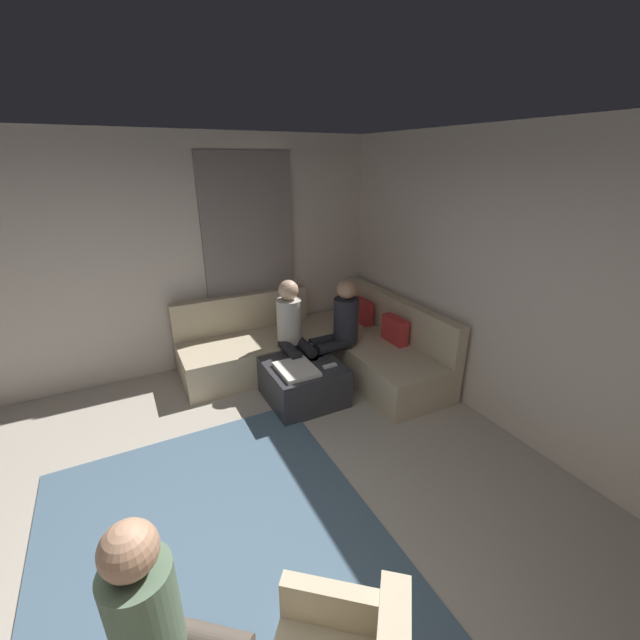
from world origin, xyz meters
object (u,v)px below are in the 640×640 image
person_on_armchair (168,630)px  person_on_couch_back (338,327)px  ottoman (303,382)px  sectional_couch (321,348)px  coffee_mug (309,348)px  game_remote (330,366)px  person_on_couch_side (293,330)px

person_on_armchair → person_on_couch_back: bearing=177.1°
ottoman → person_on_couch_back: person_on_couch_back is taller
sectional_couch → coffee_mug: size_ratio=26.84×
game_remote → person_on_couch_back: 0.55m
game_remote → person_on_couch_side: bearing=-163.2°
ottoman → person_on_couch_back: size_ratio=0.63×
ottoman → person_on_couch_back: (-0.20, 0.54, 0.45)m
game_remote → person_on_couch_back: size_ratio=0.12×
sectional_couch → game_remote: bearing=-20.5°
sectional_couch → person_on_armchair: bearing=-37.9°
coffee_mug → person_on_couch_side: (-0.15, -0.13, 0.19)m
coffee_mug → ottoman: bearing=-39.3°
person_on_armchair → coffee_mug: bearing=-177.6°
person_on_couch_back → person_on_armchair: 3.21m
person_on_couch_side → ottoman: bearing=81.6°
sectional_couch → person_on_couch_side: size_ratio=2.12×
sectional_couch → coffee_mug: 0.46m
ottoman → person_on_armchair: size_ratio=0.64×
sectional_couch → person_on_couch_back: size_ratio=2.12×
game_remote → person_on_armchair: (2.00, -1.84, 0.21)m
game_remote → person_on_armchair: bearing=-42.6°
game_remote → person_on_couch_back: person_on_couch_back is taller
person_on_couch_back → game_remote: bearing=140.5°
game_remote → ottoman: bearing=-129.3°
person_on_couch_back → person_on_armchair: person_on_couch_back is taller
sectional_couch → person_on_armchair: person_on_armchair is taller
ottoman → coffee_mug: size_ratio=8.00×
ottoman → game_remote: (0.18, 0.22, 0.22)m
sectional_couch → person_on_couch_side: person_on_couch_side is taller
person_on_armchair → ottoman: bearing=-177.4°
ottoman → sectional_couch: bearing=137.0°
sectional_couch → game_remote: sectional_couch is taller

